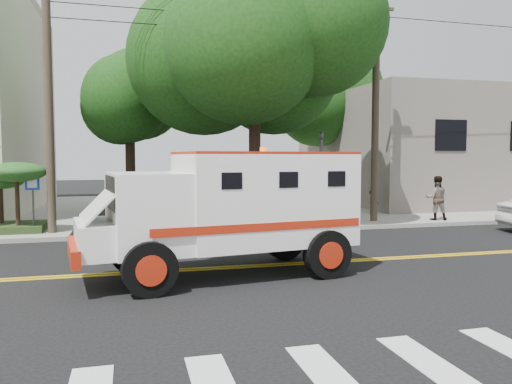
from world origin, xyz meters
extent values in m
plane|color=black|center=(0.00, 0.00, 0.00)|extent=(100.00, 100.00, 0.00)
cube|color=gray|center=(13.50, 13.50, 0.07)|extent=(17.00, 17.00, 0.15)
cube|color=slate|center=(15.00, 14.00, 3.15)|extent=(14.00, 12.00, 6.00)
cylinder|color=#382D23|center=(-5.60, 6.00, 4.50)|extent=(0.28, 0.28, 9.00)
cylinder|color=#382D23|center=(6.30, 6.20, 4.50)|extent=(0.28, 0.28, 9.00)
cylinder|color=black|center=(1.50, 6.50, 3.50)|extent=(0.44, 0.44, 7.00)
sphere|color=#10390F|center=(1.50, 6.50, 7.00)|extent=(5.32, 5.32, 5.32)
sphere|color=#10390F|center=(2.64, 5.74, 7.57)|extent=(4.56, 4.56, 4.56)
cylinder|color=black|center=(-3.00, 12.00, 2.80)|extent=(0.44, 0.44, 5.60)
sphere|color=#10390F|center=(-3.00, 12.00, 5.60)|extent=(3.92, 3.92, 3.92)
sphere|color=#10390F|center=(-2.16, 11.44, 6.02)|extent=(3.36, 3.36, 3.36)
cylinder|color=black|center=(8.50, 16.00, 2.97)|extent=(0.44, 0.44, 5.95)
sphere|color=#10390F|center=(8.50, 16.00, 5.95)|extent=(4.20, 4.20, 4.20)
sphere|color=#10390F|center=(9.40, 15.40, 6.40)|extent=(3.60, 3.60, 3.60)
cylinder|color=#3F3F42|center=(3.80, 5.60, 1.80)|extent=(0.12, 0.12, 3.60)
imported|color=#3F3F42|center=(3.80, 5.60, 3.15)|extent=(0.15, 0.18, 0.90)
cylinder|color=#3F3F42|center=(-6.20, 6.20, 1.00)|extent=(0.06, 0.06, 2.00)
cube|color=#0C33A5|center=(-6.20, 6.14, 1.80)|extent=(0.45, 0.03, 0.45)
cylinder|color=black|center=(-7.40, 7.20, 1.07)|extent=(0.14, 0.14, 1.36)
ellipsoid|color=#164A1A|center=(-7.40, 7.20, 1.83)|extent=(1.55, 1.55, 0.54)
cylinder|color=black|center=(-6.70, 6.30, 1.23)|extent=(0.14, 0.14, 1.68)
ellipsoid|color=#164A1A|center=(-6.70, 6.30, 2.17)|extent=(1.91, 1.91, 0.66)
cube|color=white|center=(-0.11, -0.62, 1.70)|extent=(4.07, 2.74, 2.04)
cube|color=white|center=(-2.72, -0.99, 1.51)|extent=(1.84, 2.34, 1.65)
cube|color=black|center=(-3.47, -1.09, 1.95)|extent=(0.29, 1.65, 0.68)
cube|color=white|center=(-3.73, -1.13, 1.02)|extent=(1.14, 2.05, 0.68)
cube|color=#AE220D|center=(-4.21, -1.20, 0.78)|extent=(0.46, 2.10, 0.34)
cube|color=#AE220D|center=(-0.11, -0.62, 2.75)|extent=(4.07, 2.74, 0.06)
cylinder|color=black|center=(-2.76, -2.09, 0.54)|extent=(1.10, 0.46, 1.07)
cylinder|color=black|center=(-3.06, 0.06, 0.54)|extent=(1.10, 0.46, 1.07)
cylinder|color=black|center=(1.10, -1.55, 0.54)|extent=(1.10, 0.46, 1.07)
cylinder|color=black|center=(0.79, 0.60, 0.54)|extent=(1.10, 0.46, 1.07)
imported|color=gray|center=(7.53, 8.56, 0.94)|extent=(0.69, 0.63, 1.58)
imported|color=gray|center=(8.83, 5.78, 1.03)|extent=(1.04, 0.93, 1.76)
camera|label=1|loc=(-3.14, -11.66, 2.66)|focal=35.00mm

